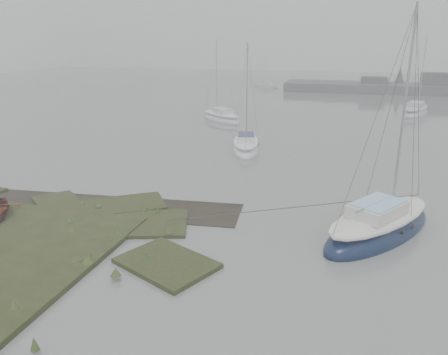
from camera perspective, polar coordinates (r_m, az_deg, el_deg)
ground at (r=45.20m, az=7.42°, el=7.08°), size 160.00×160.00×0.00m
sailboat_main at (r=20.17m, az=19.57°, el=-6.22°), size 5.97×7.39×10.26m
sailboat_white at (r=33.54m, az=2.89°, el=4.02°), size 3.28×6.37×8.58m
sailboat_far_a at (r=46.00m, az=-0.37°, el=7.75°), size 6.07×5.55×8.76m
sailboat_far_b at (r=54.47m, az=23.72°, el=7.84°), size 4.35×7.12×9.55m
sailboat_far_c at (r=79.10m, az=5.54°, el=11.73°), size 4.74×2.38×6.40m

